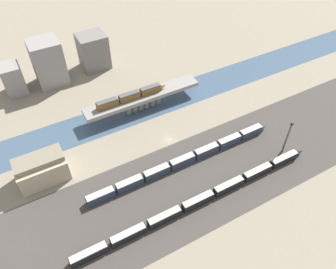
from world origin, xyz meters
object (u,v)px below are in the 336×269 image
(train_yard_near, at_px, (201,200))
(warehouse_building, at_px, (41,169))
(train_on_bridge, at_px, (132,96))
(train_yard_mid, at_px, (185,160))
(signal_tower, at_px, (287,137))

(train_yard_near, distance_m, warehouse_building, 61.10)
(train_on_bridge, relative_size, train_yard_mid, 0.41)
(warehouse_building, bearing_deg, signal_tower, -20.83)
(train_on_bridge, xyz_separation_m, signal_tower, (43.75, -53.73, -0.64))
(train_yard_mid, distance_m, warehouse_building, 55.29)
(train_on_bridge, distance_m, train_yard_near, 58.78)
(train_yard_near, height_order, train_yard_mid, train_yard_mid)
(warehouse_building, bearing_deg, train_yard_mid, -21.49)
(train_on_bridge, relative_size, signal_tower, 2.10)
(train_on_bridge, bearing_deg, train_yard_mid, -83.14)
(train_yard_near, relative_size, signal_tower, 6.00)
(train_yard_near, relative_size, warehouse_building, 5.39)
(train_on_bridge, height_order, train_yard_near, train_on_bridge)
(train_yard_near, bearing_deg, signal_tower, 6.05)
(train_on_bridge, distance_m, signal_tower, 69.29)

